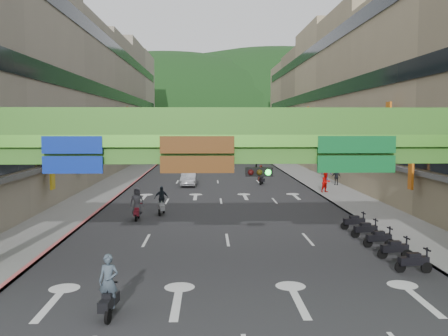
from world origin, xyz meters
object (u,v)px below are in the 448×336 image
object	(u,v)px
car_silver	(189,179)
pedestrian_red	(326,184)
scooter_rider_mid	(261,175)
scooter_rider_near	(109,288)
overpass_near	(256,154)
car_yellow	(245,157)

from	to	relation	value
car_silver	pedestrian_red	xyz separation A→B (m)	(12.89, -6.48, 0.21)
pedestrian_red	scooter_rider_mid	bearing A→B (deg)	100.54
scooter_rider_near	overpass_near	bearing A→B (deg)	39.58
car_silver	scooter_rider_mid	bearing A→B (deg)	7.01
car_silver	scooter_rider_near	bearing A→B (deg)	-90.63
car_silver	pedestrian_red	distance (m)	14.42
scooter_rider_near	car_yellow	world-z (taller)	scooter_rider_near
car_silver	pedestrian_red	world-z (taller)	pedestrian_red
overpass_near	pedestrian_red	world-z (taller)	overpass_near
scooter_rider_mid	car_yellow	bearing A→B (deg)	88.77
overpass_near	scooter_rider_near	world-z (taller)	overpass_near
scooter_rider_near	car_yellow	size ratio (longest dim) A/B	0.53
scooter_rider_near	car_yellow	distance (m)	70.90
scooter_rider_mid	pedestrian_red	xyz separation A→B (m)	(5.21, -7.23, -0.15)
scooter_rider_near	pedestrian_red	xyz separation A→B (m)	(14.17, 29.15, -0.08)
scooter_rider_mid	car_silver	distance (m)	7.72
car_silver	overpass_near	bearing A→B (deg)	-81.24
scooter_rider_mid	car_yellow	xyz separation A→B (m)	(0.73, 33.86, -0.40)
scooter_rider_mid	car_silver	world-z (taller)	scooter_rider_mid
scooter_rider_mid	pedestrian_red	distance (m)	8.91
overpass_near	scooter_rider_mid	distance (m)	32.46
overpass_near	car_yellow	size ratio (longest dim) A/B	6.91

